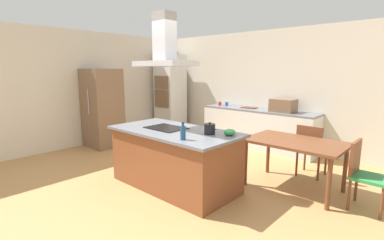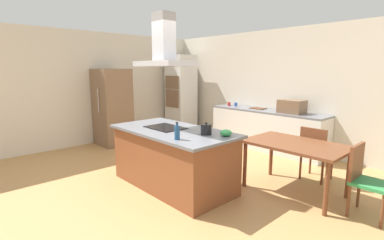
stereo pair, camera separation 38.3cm
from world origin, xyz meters
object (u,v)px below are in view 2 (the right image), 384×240
at_px(dining_table, 296,149).
at_px(chair_facing_back_wall, 315,150).
at_px(mixing_bowl, 226,133).
at_px(range_hood, 164,49).
at_px(cutting_board, 258,108).
at_px(wall_oven_stack, 181,94).
at_px(chair_at_right_end, 365,176).
at_px(refrigerator, 112,107).
at_px(tea_kettle, 206,129).
at_px(countertop_microwave, 292,106).
at_px(cooktop, 165,127).
at_px(olive_oil_bottle, 177,132).
at_px(coffee_mug_red, 229,104).
at_px(coffee_mug_blue, 236,104).

relative_size(dining_table, chair_facing_back_wall, 1.57).
height_order(mixing_bowl, range_hood, range_hood).
height_order(chair_facing_back_wall, range_hood, range_hood).
distance_m(cutting_board, wall_oven_stack, 2.46).
bearing_deg(chair_at_right_end, range_hood, -154.97).
bearing_deg(mixing_bowl, refrigerator, 175.93).
height_order(tea_kettle, chair_at_right_end, tea_kettle).
bearing_deg(cutting_board, chair_facing_back_wall, -30.43).
distance_m(refrigerator, chair_facing_back_wall, 4.59).
distance_m(wall_oven_stack, chair_facing_back_wall, 4.42).
height_order(refrigerator, range_hood, range_hood).
height_order(countertop_microwave, wall_oven_stack, wall_oven_stack).
xyz_separation_m(dining_table, chair_at_right_end, (0.92, -0.00, -0.16)).
bearing_deg(dining_table, cooktop, -143.62).
relative_size(olive_oil_bottle, dining_table, 0.17).
distance_m(countertop_microwave, wall_oven_stack, 3.31).
height_order(cooktop, wall_oven_stack, wall_oven_stack).
bearing_deg(coffee_mug_red, wall_oven_stack, -172.00).
bearing_deg(tea_kettle, olive_oil_bottle, -95.97).
xyz_separation_m(cutting_board, refrigerator, (-2.51, -2.39, 0.00)).
bearing_deg(refrigerator, coffee_mug_red, 54.12).
bearing_deg(olive_oil_bottle, chair_at_right_end, 40.33).
relative_size(mixing_bowl, refrigerator, 0.09).
height_order(olive_oil_bottle, cutting_board, olive_oil_bottle).
xyz_separation_m(tea_kettle, coffee_mug_red, (-1.87, 2.73, -0.03)).
height_order(mixing_bowl, coffee_mug_red, same).
height_order(coffee_mug_blue, chair_facing_back_wall, coffee_mug_blue).
height_order(tea_kettle, cutting_board, tea_kettle).
distance_m(coffee_mug_blue, range_hood, 3.31).
distance_m(olive_oil_bottle, range_hood, 1.36).
xyz_separation_m(countertop_microwave, chair_at_right_end, (1.92, -1.71, -0.53)).
xyz_separation_m(mixing_bowl, coffee_mug_red, (-2.13, 2.60, -0.00)).
relative_size(wall_oven_stack, chair_at_right_end, 2.47).
distance_m(cooktop, countertop_microwave, 2.94).
bearing_deg(coffee_mug_red, refrigerator, -125.88).
xyz_separation_m(coffee_mug_red, chair_facing_back_wall, (2.69, -1.04, -0.44)).
distance_m(olive_oil_bottle, chair_facing_back_wall, 2.40).
xyz_separation_m(wall_oven_stack, refrigerator, (-0.08, -2.11, -0.19)).
bearing_deg(coffee_mug_red, coffee_mug_blue, 25.17).
distance_m(olive_oil_bottle, refrigerator, 3.62).
relative_size(mixing_bowl, coffee_mug_blue, 1.83).
xyz_separation_m(olive_oil_bottle, cutting_board, (-1.00, 3.28, -0.09)).
distance_m(cooktop, chair_facing_back_wall, 2.45).
xyz_separation_m(cutting_board, chair_at_right_end, (2.79, -1.76, -0.40)).
xyz_separation_m(cooktop, range_hood, (0.00, 0.00, 1.20)).
distance_m(wall_oven_stack, refrigerator, 2.12).
xyz_separation_m(coffee_mug_red, wall_oven_stack, (-1.61, -0.23, 0.16)).
distance_m(coffee_mug_red, chair_at_right_end, 4.02).
bearing_deg(tea_kettle, wall_oven_stack, 144.25).
xyz_separation_m(olive_oil_bottle, chair_facing_back_wall, (0.87, 2.18, -0.49)).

